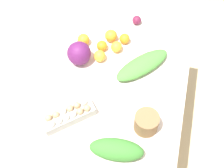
% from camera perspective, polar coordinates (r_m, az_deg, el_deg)
% --- Properties ---
extents(ground_plane, '(8.00, 8.00, 0.00)m').
position_cam_1_polar(ground_plane, '(2.45, 0.00, -9.47)').
color(ground_plane, '#C6B289').
extents(dining_table, '(1.22, 0.85, 0.72)m').
position_cam_1_polar(dining_table, '(1.90, 0.00, -2.00)').
color(dining_table, silver).
rests_on(dining_table, ground_plane).
extents(cabbage_purple, '(0.14, 0.14, 0.14)m').
position_cam_1_polar(cabbage_purple, '(1.88, -6.04, 5.60)').
color(cabbage_purple, '#601E5B').
rests_on(cabbage_purple, dining_table).
extents(egg_carton, '(0.26, 0.28, 0.09)m').
position_cam_1_polar(egg_carton, '(1.69, -7.98, -5.71)').
color(egg_carton, '#B7B7B2').
rests_on(egg_carton, dining_table).
extents(paper_bag, '(0.13, 0.13, 0.11)m').
position_cam_1_polar(paper_bag, '(1.65, 6.30, -7.01)').
color(paper_bag, olive).
rests_on(paper_bag, dining_table).
extents(greens_bunch_kale, '(0.36, 0.34, 0.06)m').
position_cam_1_polar(greens_bunch_kale, '(1.87, 5.57, 3.49)').
color(greens_bunch_kale, '#4C933D').
rests_on(greens_bunch_kale, dining_table).
extents(greens_bunch_dandelion, '(0.14, 0.28, 0.10)m').
position_cam_1_polar(greens_bunch_dandelion, '(1.59, 0.84, -11.90)').
color(greens_bunch_dandelion, '#3D8433').
rests_on(greens_bunch_dandelion, dining_table).
extents(beet_root, '(0.06, 0.06, 0.06)m').
position_cam_1_polar(beet_root, '(2.11, 4.56, 11.56)').
color(beet_root, maroon).
rests_on(beet_root, dining_table).
extents(orange_0, '(0.07, 0.07, 0.07)m').
position_cam_1_polar(orange_0, '(1.90, -2.27, 5.14)').
color(orange_0, '#F9A833').
rests_on(orange_0, dining_table).
extents(orange_1, '(0.07, 0.07, 0.07)m').
position_cam_1_polar(orange_1, '(1.95, -1.86, 7.00)').
color(orange_1, orange).
rests_on(orange_1, dining_table).
extents(orange_2, '(0.08, 0.08, 0.08)m').
position_cam_1_polar(orange_2, '(1.99, -5.24, 8.07)').
color(orange_2, orange).
rests_on(orange_2, dining_table).
extents(orange_3, '(0.07, 0.07, 0.07)m').
position_cam_1_polar(orange_3, '(1.95, 0.82, 6.79)').
color(orange_3, '#F9A833').
rests_on(orange_3, dining_table).
extents(orange_4, '(0.08, 0.08, 0.08)m').
position_cam_1_polar(orange_4, '(2.00, -0.20, 8.82)').
color(orange_4, orange).
rests_on(orange_4, dining_table).
extents(orange_5, '(0.07, 0.07, 0.07)m').
position_cam_1_polar(orange_5, '(1.99, 2.30, 8.28)').
color(orange_5, orange).
rests_on(orange_5, dining_table).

